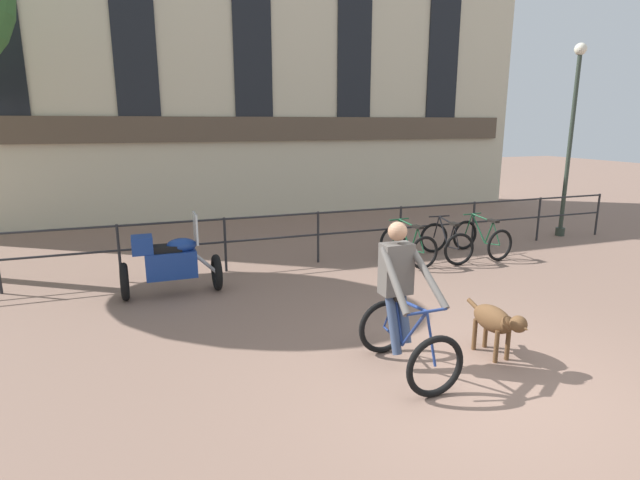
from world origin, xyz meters
TOP-DOWN VIEW (x-y plane):
  - ground_plane at (0.00, 0.00)m, footprint 60.00×60.00m
  - canal_railing at (-0.00, 5.20)m, footprint 15.05×0.05m
  - building_facade at (0.00, 10.99)m, footprint 18.00×0.72m
  - cyclist_with_bike at (-0.62, 0.64)m, footprint 0.70×1.18m
  - dog at (0.58, 0.49)m, footprint 0.30×1.01m
  - parked_motorcycle at (-2.95, 4.15)m, footprint 1.59×0.63m
  - parked_bicycle_near_lamp at (1.70, 4.54)m, footprint 0.78×1.18m
  - parked_bicycle_mid_left at (2.60, 4.54)m, footprint 0.75×1.16m
  - parked_bicycle_mid_right at (3.50, 4.54)m, footprint 0.76×1.17m
  - street_lamp at (6.59, 5.44)m, footprint 0.28×0.28m

SIDE VIEW (x-z plane):
  - ground_plane at x=0.00m, z-range 0.00..0.00m
  - parked_bicycle_mid_right at x=3.50m, z-range -0.07..0.79m
  - parked_bicycle_near_lamp at x=1.70m, z-range -0.07..0.79m
  - parked_bicycle_mid_left at x=2.60m, z-range -0.07..0.79m
  - dog at x=0.58m, z-range 0.13..0.79m
  - parked_motorcycle at x=-2.95m, z-range -0.11..1.24m
  - canal_railing at x=0.00m, z-range 0.18..1.23m
  - cyclist_with_bike at x=-0.62m, z-range -0.09..1.61m
  - street_lamp at x=6.59m, z-range 0.27..4.87m
  - building_facade at x=0.00m, z-range -0.02..9.21m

